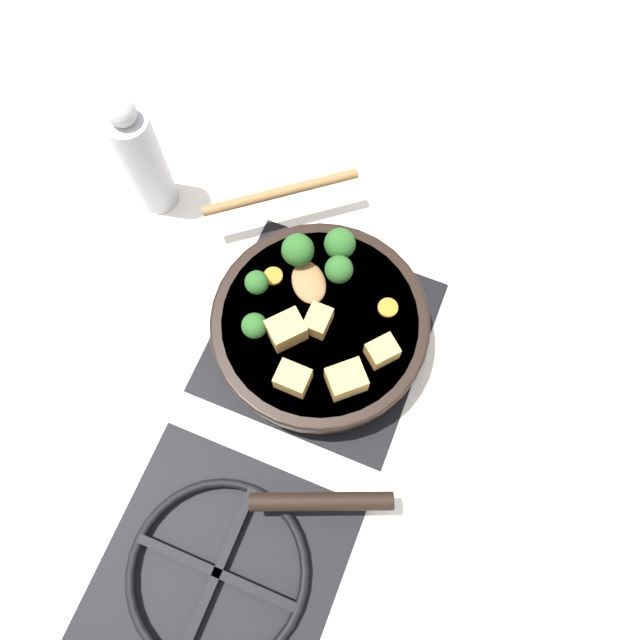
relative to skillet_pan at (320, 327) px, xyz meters
The scene contains 18 objects.
ground_plane 0.05m from the skillet_pan, 67.54° to the right, with size 2.40×2.40×0.00m, color white.
front_burner_grate 0.04m from the skillet_pan, 67.54° to the right, with size 0.31×0.31×0.03m.
rear_burner_grate 0.36m from the skillet_pan, 89.81° to the left, with size 0.31×0.31×0.03m.
skillet_pan is the anchor object (origin of this frame).
wooden_spoon 0.15m from the skillet_pan, 52.02° to the right, with size 0.24×0.25×0.02m.
tofu_cube_center_large 0.06m from the skillet_pan, 43.97° to the left, with size 0.05×0.04×0.04m, color tan.
tofu_cube_near_handle 0.04m from the skillet_pan, 37.50° to the left, with size 0.04×0.03×0.03m, color tan.
tofu_cube_east_chunk 0.10m from the skillet_pan, behind, with size 0.04×0.03×0.03m, color tan.
tofu_cube_west_chunk 0.10m from the skillet_pan, 89.69° to the left, with size 0.04×0.04×0.04m, color tan.
tofu_cube_back_piece 0.10m from the skillet_pan, 133.46° to the left, with size 0.05×0.04×0.04m, color tan.
broccoli_floret_near_spoon 0.12m from the skillet_pan, 82.65° to the right, with size 0.05×0.05×0.05m.
broccoli_floret_center_top 0.10m from the skillet_pan, 31.30° to the left, with size 0.04×0.04×0.04m.
broccoli_floret_east_rim 0.09m from the skillet_pan, 92.38° to the right, with size 0.04×0.04×0.05m.
broccoli_floret_west_rim 0.12m from the skillet_pan, 50.19° to the right, with size 0.05×0.05×0.05m.
broccoli_floret_north_edge 0.11m from the skillet_pan, ahead, with size 0.03×0.03×0.04m.
carrot_slice_orange_thin 0.10m from the skillet_pan, 23.95° to the right, with size 0.03×0.03×0.01m, color orange.
carrot_slice_near_center 0.10m from the skillet_pan, 145.85° to the right, with size 0.03×0.03×0.01m, color orange.
pepper_mill 0.37m from the skillet_pan, 20.94° to the right, with size 0.06×0.06×0.24m.
Camera 1 is at (-0.12, 0.28, 0.90)m, focal length 35.00 mm.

